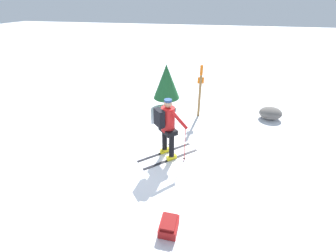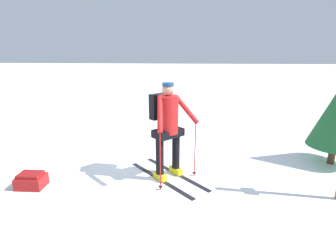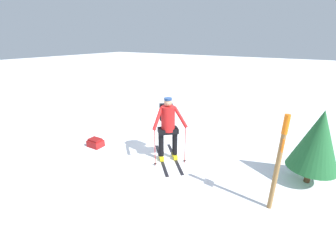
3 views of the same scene
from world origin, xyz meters
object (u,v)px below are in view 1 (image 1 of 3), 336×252
Objects in this scene: skier at (167,125)px; pine_tree at (166,82)px; trail_marker at (200,87)px; rock_boulder at (270,113)px; dropped_backpack at (169,226)px.

skier is 0.99× the size of pine_tree.
trail_marker is 2.40× the size of rock_boulder.
rock_boulder reaches higher than dropped_backpack.
dropped_backpack is 6.15m from pine_tree.
rock_boulder is (-2.79, -5.66, 0.11)m from dropped_backpack.
trail_marker is at bearing 156.88° from pine_tree.
pine_tree is (1.43, -5.90, 0.99)m from dropped_backpack.
skier is at bearing 103.50° from pine_tree.
trail_marker is 1.11× the size of pine_tree.
dropped_backpack is at bearing 63.81° from rock_boulder.
pine_tree is at bearing -76.40° from dropped_backpack.
pine_tree is at bearing -23.12° from trail_marker.
pine_tree reaches higher than rock_boulder.
rock_boulder is at bearing -116.19° from dropped_backpack.
skier is 0.89× the size of trail_marker.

